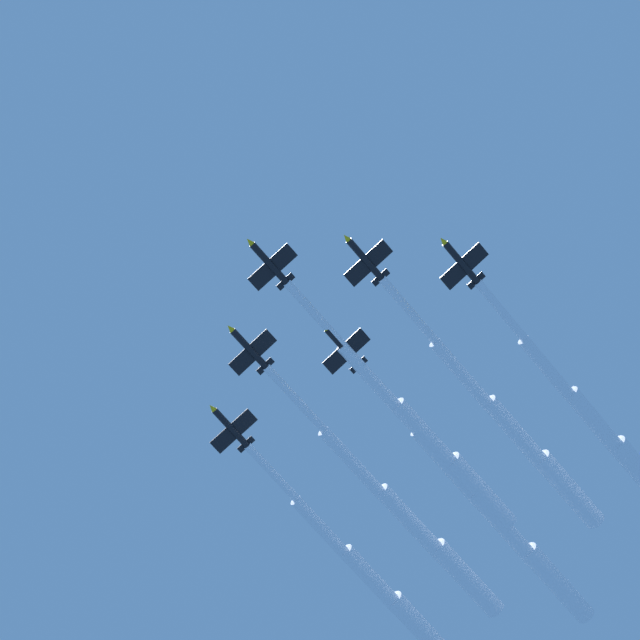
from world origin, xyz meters
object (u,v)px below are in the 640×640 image
jet_port_inner (520,436)px  jet_starboard_inner (414,525)px  jet_lead (429,438)px  jet_port_outer (373,580)px  jet_port_mid (506,528)px  jet_starboard_mid (597,423)px

jet_port_inner → jet_starboard_inner: bearing=-75.9°
jet_lead → jet_port_outer: (-7.85, -28.33, -0.74)m
jet_lead → jet_port_inner: 15.34m
jet_lead → jet_port_outer: 29.41m
jet_port_mid → jet_starboard_mid: jet_starboard_mid is taller
jet_lead → jet_starboard_inner: bearing=-116.0°
jet_starboard_inner → jet_lead: bearing=64.0°
jet_port_mid → jet_port_outer: bearing=-57.6°
jet_port_mid → jet_port_outer: size_ratio=1.14×
jet_port_inner → jet_port_mid: size_ratio=0.94×
jet_port_inner → jet_starboard_inner: 23.72m
jet_port_mid → jet_starboard_inner: bearing=-29.0°
jet_lead → jet_port_mid: jet_lead is taller
jet_lead → jet_port_mid: (-21.12, -7.43, -0.24)m
jet_lead → jet_port_inner: bearing=149.1°
jet_lead → jet_starboard_mid: (-21.92, 17.22, 0.70)m
jet_lead → jet_port_mid: 22.39m
jet_port_outer → jet_port_inner: bearing=98.2°
jet_port_mid → jet_lead: bearing=19.4°
jet_port_inner → jet_port_outer: size_ratio=1.07×
jet_lead → jet_starboard_mid: size_ratio=1.09×
jet_port_inner → jet_starboard_inner: size_ratio=0.96×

